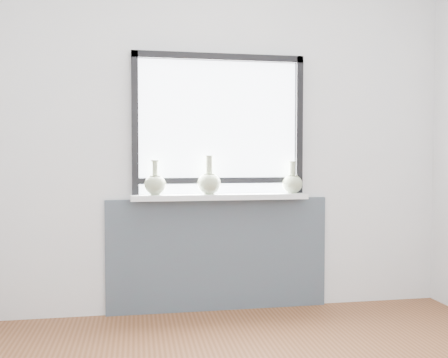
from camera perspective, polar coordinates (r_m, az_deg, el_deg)
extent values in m
cube|color=silver|center=(3.82, -0.68, 4.37)|extent=(3.60, 0.02, 2.60)
cube|color=#414855|center=(3.86, -0.60, -8.63)|extent=(1.70, 0.03, 0.86)
cube|color=silver|center=(3.73, -0.43, -2.04)|extent=(1.32, 0.18, 0.04)
cube|color=black|center=(3.73, -10.14, 6.30)|extent=(0.05, 0.06, 1.05)
cube|color=black|center=(3.93, 8.52, 6.12)|extent=(0.05, 0.06, 1.05)
cube|color=black|center=(3.84, -0.56, 13.75)|extent=(1.30, 0.06, 0.05)
cube|color=black|center=(3.77, -0.55, -0.16)|extent=(1.20, 0.05, 0.04)
cube|color=white|center=(3.80, -0.62, 5.89)|extent=(1.20, 0.01, 1.00)
cylinder|color=#A3B189|center=(3.67, -7.87, -1.76)|extent=(0.07, 0.07, 0.01)
ellipsoid|color=#A3B189|center=(3.67, -7.88, -0.67)|extent=(0.16, 0.16, 0.15)
cone|color=#A3B189|center=(3.67, -7.88, 0.20)|extent=(0.09, 0.09, 0.03)
cylinder|color=#A3B189|center=(3.66, -7.89, 1.07)|extent=(0.04, 0.04, 0.12)
cylinder|color=#A3B189|center=(3.66, -7.89, 2.07)|extent=(0.06, 0.06, 0.01)
cylinder|color=#A3B189|center=(3.70, -1.71, -1.70)|extent=(0.08, 0.08, 0.01)
ellipsoid|color=#A3B189|center=(3.70, -1.72, -0.52)|extent=(0.18, 0.18, 0.16)
cone|color=#A3B189|center=(3.70, -1.72, 0.42)|extent=(0.10, 0.10, 0.03)
cylinder|color=#A3B189|center=(3.69, -1.72, 1.45)|extent=(0.05, 0.05, 0.14)
cylinder|color=#A3B189|center=(3.69, -1.72, 2.62)|extent=(0.06, 0.06, 0.01)
cylinder|color=#A3B189|center=(3.86, 7.80, -1.55)|extent=(0.07, 0.07, 0.01)
ellipsoid|color=#A3B189|center=(3.86, 7.81, -0.56)|extent=(0.15, 0.15, 0.14)
cone|color=#A3B189|center=(3.85, 7.81, 0.23)|extent=(0.08, 0.08, 0.03)
cylinder|color=#A3B189|center=(3.85, 7.82, 1.03)|extent=(0.04, 0.04, 0.12)
cylinder|color=#A3B189|center=(3.85, 7.82, 1.96)|extent=(0.05, 0.05, 0.01)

